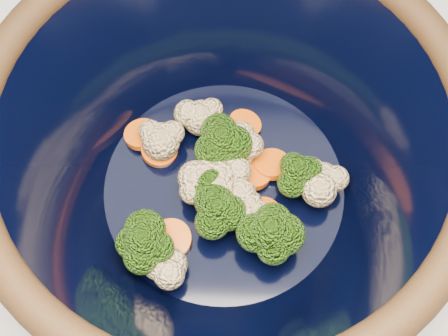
{
  "coord_description": "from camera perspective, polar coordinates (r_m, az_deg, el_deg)",
  "views": [
    {
      "loc": [
        -0.03,
        -0.16,
        1.39
      ],
      "look_at": [
        -0.04,
        0.04,
        0.97
      ],
      "focal_mm": 50.0,
      "sensor_mm": 36.0,
      "label": 1
    }
  ],
  "objects": [
    {
      "name": "vegetable_pile",
      "position": [
        0.47,
        -0.07,
        -1.74
      ],
      "size": [
        0.18,
        0.15,
        0.05
      ],
      "color": "#608442",
      "rests_on": "mixing_bowl"
    },
    {
      "name": "mixing_bowl",
      "position": [
        0.45,
        0.0,
        0.79
      ],
      "size": [
        0.44,
        0.44,
        0.15
      ],
      "rotation": [
        0.0,
        0.0,
        0.43
      ],
      "color": "black",
      "rests_on": "counter"
    }
  ]
}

